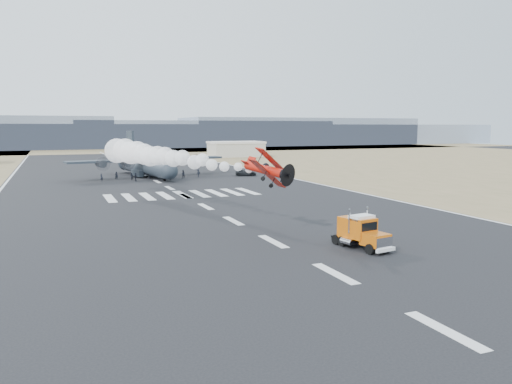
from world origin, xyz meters
TOP-DOWN VIEW (x-y plane):
  - ground at (0.00, 0.00)m, footprint 500.00×500.00m
  - scrub_far at (0.00, 230.00)m, footprint 500.00×80.00m
  - runway_markings at (0.00, 60.00)m, footprint 60.00×260.00m
  - ridge_seg_d at (0.00, 260.00)m, footprint 150.00×50.00m
  - ridge_seg_e at (65.00, 260.00)m, footprint 150.00×50.00m
  - ridge_seg_f at (130.00, 260.00)m, footprint 150.00×50.00m
  - ridge_seg_g at (195.00, 260.00)m, footprint 150.00×50.00m
  - hangar_right at (46.00, 150.00)m, footprint 20.50×12.50m
  - semi_truck at (6.65, 6.37)m, footprint 3.33×7.29m
  - aerobatic_biplane at (0.66, 14.89)m, footprint 5.80×6.20m
  - smoke_trail at (-7.72, 47.09)m, footprint 12.21×39.90m
  - transport_aircraft at (-0.45, 83.15)m, footprint 36.45×29.85m
  - support_vehicle at (21.90, 76.64)m, footprint 5.52×3.82m
  - crew_a at (-7.51, 79.43)m, footprint 0.67×0.57m
  - crew_b at (-4.55, 77.24)m, footprint 0.77×0.90m
  - crew_c at (10.65, 78.00)m, footprint 1.31×1.04m
  - crew_d at (-4.09, 74.63)m, footprint 0.87×1.15m
  - crew_e at (2.21, 79.73)m, footprint 0.82×0.57m
  - crew_f at (-0.46, 78.20)m, footprint 1.70×1.37m
  - crew_g at (-10.84, 77.26)m, footprint 0.77×0.77m
  - crew_h at (6.74, 76.75)m, footprint 0.92×0.58m

SIDE VIEW (x-z plane):
  - ground at x=0.00m, z-range 0.00..0.00m
  - scrub_far at x=0.00m, z-range 0.00..0.00m
  - runway_markings at x=0.00m, z-range 0.00..0.01m
  - support_vehicle at x=21.90m, z-range 0.00..1.40m
  - crew_e at x=2.21m, z-range 0.00..1.55m
  - crew_b at x=-4.55m, z-range 0.00..1.57m
  - crew_g at x=-10.84m, z-range 0.00..1.63m
  - crew_a at x=-7.51m, z-range 0.00..1.73m
  - crew_d at x=-4.09m, z-range 0.00..1.75m
  - crew_f at x=-0.46m, z-range 0.00..1.81m
  - crew_c at x=10.65m, z-range 0.00..1.84m
  - crew_h at x=6.74m, z-range 0.00..1.86m
  - semi_truck at x=6.65m, z-range -0.03..3.18m
  - transport_aircraft at x=-0.45m, z-range -2.56..8.00m
  - hangar_right at x=46.00m, z-range 0.06..5.96m
  - ridge_seg_d at x=0.00m, z-range 0.00..13.00m
  - ridge_seg_g at x=195.00m, z-range 0.00..13.00m
  - aerobatic_biplane at x=0.66m, z-range 4.65..9.49m
  - smoke_trail at x=-7.72m, z-range 5.29..9.48m
  - ridge_seg_e at x=65.00m, z-range 0.00..15.00m
  - ridge_seg_f at x=130.00m, z-range 0.00..17.00m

